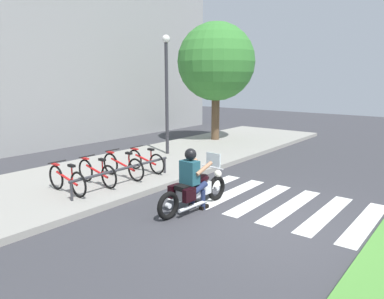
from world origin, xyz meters
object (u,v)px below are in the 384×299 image
at_px(tree_near_rack, 216,62).
at_px(motorcycle, 195,190).
at_px(rider, 192,175).
at_px(street_lamp, 167,85).
at_px(bicycle_2, 123,166).
at_px(bicycle_1, 97,172).
at_px(bicycle_3, 145,161).
at_px(bicycle_0, 67,180).
at_px(bike_rack, 124,170).

bearing_deg(tree_near_rack, motorcycle, -148.52).
relative_size(rider, street_lamp, 0.32).
distance_m(motorcycle, bicycle_2, 2.88).
xyz_separation_m(bicycle_1, bicycle_3, (1.78, 0.00, -0.00)).
bearing_deg(bicycle_0, bicycle_1, 0.02).
distance_m(bicycle_1, street_lamp, 4.88).
bearing_deg(tree_near_rack, bike_rack, -163.36).
bearing_deg(bicycle_3, street_lamp, 27.93).
bearing_deg(tree_near_rack, rider, -148.84).
relative_size(bicycle_2, bike_rack, 0.53).
relative_size(bicycle_0, bicycle_1, 0.99).
xyz_separation_m(rider, bicycle_2, (0.47, 2.85, -0.31)).
bearing_deg(motorcycle, bicycle_0, 115.97).
height_order(rider, bike_rack, rider).
bearing_deg(bicycle_1, bicycle_3, 0.00).
height_order(motorcycle, tree_near_rack, tree_near_rack).
height_order(rider, bicycle_2, rider).
relative_size(rider, bicycle_0, 0.89).
bearing_deg(tree_near_rack, bicycle_1, -168.05).
distance_m(motorcycle, bicycle_0, 3.18).
relative_size(bicycle_0, street_lamp, 0.36).
xyz_separation_m(motorcycle, street_lamp, (3.68, 4.12, 2.21)).
xyz_separation_m(motorcycle, bike_rack, (-0.05, 2.30, 0.11)).
bearing_deg(tree_near_rack, bicycle_0, -169.23).
relative_size(bike_rack, tree_near_rack, 0.62).
xyz_separation_m(motorcycle, bicycle_0, (-1.39, 2.85, 0.05)).
bearing_deg(bicycle_0, bicycle_2, 0.01).
height_order(rider, bicycle_1, rider).
xyz_separation_m(rider, tree_near_rack, (7.47, 4.52, 2.78)).
height_order(motorcycle, bike_rack, motorcycle).
relative_size(bicycle_0, bike_rack, 0.49).
xyz_separation_m(bicycle_3, bike_rack, (-1.34, -0.55, 0.07)).
bearing_deg(tree_near_rack, bicycle_3, -164.70).
xyz_separation_m(bicycle_2, tree_near_rack, (7.00, 1.67, 3.09)).
bearing_deg(bike_rack, bicycle_2, 51.19).
xyz_separation_m(rider, bicycle_1, (-0.42, 2.85, -0.32)).
height_order(bicycle_0, tree_near_rack, tree_near_rack).
xyz_separation_m(rider, bicycle_3, (1.36, 2.85, -0.32)).
xyz_separation_m(rider, street_lamp, (3.76, 4.12, 1.85)).
bearing_deg(bicycle_3, bicycle_2, -179.99).
bearing_deg(motorcycle, rider, 173.72).
distance_m(rider, bicycle_1, 2.89).
distance_m(bicycle_1, tree_near_rack, 8.64).
relative_size(bicycle_3, tree_near_rack, 0.30).
relative_size(bicycle_2, bicycle_3, 1.10).
bearing_deg(bicycle_3, bicycle_0, -179.99).
height_order(motorcycle, rider, rider).
relative_size(bicycle_1, street_lamp, 0.37).
relative_size(motorcycle, bicycle_1, 1.38).
xyz_separation_m(rider, bicycle_0, (-1.31, 2.85, -0.31)).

